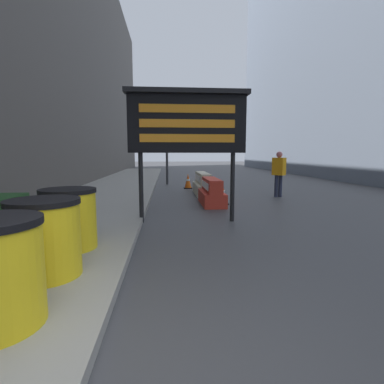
# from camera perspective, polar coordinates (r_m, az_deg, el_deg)

# --- Properties ---
(barrel_drum_middle) EXTENTS (0.81, 0.81, 0.90)m
(barrel_drum_middle) POSITION_cam_1_polar(r_m,az_deg,el_deg) (3.85, -26.20, -7.81)
(barrel_drum_middle) COLOR yellow
(barrel_drum_middle) RESTS_ON sidewalk_left
(barrel_drum_back) EXTENTS (0.81, 0.81, 0.90)m
(barrel_drum_back) POSITION_cam_1_polar(r_m,az_deg,el_deg) (4.81, -22.37, -4.70)
(barrel_drum_back) COLOR yellow
(barrel_drum_back) RESTS_ON sidewalk_left
(message_board) EXTENTS (2.68, 0.36, 2.89)m
(message_board) POSITION_cam_1_polar(r_m,az_deg,el_deg) (6.67, -0.91, 12.99)
(message_board) COLOR black
(message_board) RESTS_ON ground_plane
(jersey_barrier_red_striped) EXTENTS (0.65, 1.74, 0.79)m
(jersey_barrier_red_striped) POSITION_cam_1_polar(r_m,az_deg,el_deg) (9.10, 3.77, -0.20)
(jersey_barrier_red_striped) COLOR red
(jersey_barrier_red_striped) RESTS_ON ground_plane
(jersey_barrier_cream) EXTENTS (0.59, 2.15, 0.83)m
(jersey_barrier_cream) POSITION_cam_1_polar(r_m,az_deg,el_deg) (11.38, 2.03, 1.38)
(jersey_barrier_cream) COLOR beige
(jersey_barrier_cream) RESTS_ON ground_plane
(traffic_cone_near) EXTENTS (0.37, 0.37, 0.67)m
(traffic_cone_near) POSITION_cam_1_polar(r_m,az_deg,el_deg) (13.29, -0.77, 2.07)
(traffic_cone_near) COLOR black
(traffic_cone_near) RESTS_ON ground_plane
(traffic_cone_mid) EXTENTS (0.37, 0.37, 0.67)m
(traffic_cone_mid) POSITION_cam_1_polar(r_m,az_deg,el_deg) (9.16, 5.79, -0.32)
(traffic_cone_mid) COLOR black
(traffic_cone_mid) RESTS_ON ground_plane
(traffic_cone_far) EXTENTS (0.37, 0.37, 0.65)m
(traffic_cone_far) POSITION_cam_1_polar(r_m,az_deg,el_deg) (14.06, 1.11, 2.32)
(traffic_cone_far) COLOR black
(traffic_cone_far) RESTS_ON ground_plane
(traffic_light_near_curb) EXTENTS (0.28, 0.44, 4.16)m
(traffic_light_near_curb) POSITION_cam_1_polar(r_m,az_deg,el_deg) (15.12, -4.86, 12.85)
(traffic_light_near_curb) COLOR #2D2D30
(traffic_light_near_curb) RESTS_ON ground_plane
(pedestrian_worker) EXTENTS (0.47, 0.49, 1.61)m
(pedestrian_worker) POSITION_cam_1_polar(r_m,az_deg,el_deg) (11.07, 16.21, 3.99)
(pedestrian_worker) COLOR #23283D
(pedestrian_worker) RESTS_ON ground_plane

